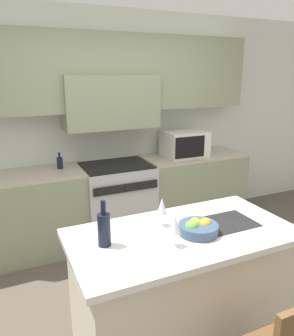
% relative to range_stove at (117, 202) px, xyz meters
% --- Properties ---
extents(ground_plane, '(10.00, 10.00, 0.00)m').
position_rel_range_stove_xyz_m(ground_plane, '(0.00, -1.60, -0.47)').
color(ground_plane, brown).
extents(back_cabinetry, '(10.00, 0.46, 2.70)m').
position_rel_range_stove_xyz_m(back_cabinetry, '(0.00, 0.27, 1.13)').
color(back_cabinetry, silver).
rests_on(back_cabinetry, ground_plane).
extents(back_counter, '(3.52, 0.62, 0.94)m').
position_rel_range_stove_xyz_m(back_counter, '(-0.00, 0.02, 0.00)').
color(back_counter, gray).
rests_on(back_counter, ground_plane).
extents(range_stove, '(0.81, 0.70, 0.93)m').
position_rel_range_stove_xyz_m(range_stove, '(0.00, 0.00, 0.00)').
color(range_stove, '#B7B7BC').
rests_on(range_stove, ground_plane).
extents(microwave, '(0.52, 0.43, 0.32)m').
position_rel_range_stove_xyz_m(microwave, '(0.94, 0.02, 0.63)').
color(microwave, silver).
rests_on(microwave, back_counter).
extents(kitchen_island, '(1.56, 0.81, 0.93)m').
position_rel_range_stove_xyz_m(kitchen_island, '(-0.13, -1.79, 0.00)').
color(kitchen_island, beige).
rests_on(kitchen_island, ground_plane).
extents(wine_bottle, '(0.08, 0.08, 0.30)m').
position_rel_range_stove_xyz_m(wine_bottle, '(-0.68, -1.73, 0.57)').
color(wine_bottle, black).
rests_on(wine_bottle, kitchen_island).
extents(wine_glass_near, '(0.07, 0.07, 0.21)m').
position_rel_range_stove_xyz_m(wine_glass_near, '(-0.28, -1.93, 0.60)').
color(wine_glass_near, white).
rests_on(wine_glass_near, kitchen_island).
extents(wine_glass_far, '(0.07, 0.07, 0.21)m').
position_rel_range_stove_xyz_m(wine_glass_far, '(-0.22, -1.64, 0.60)').
color(wine_glass_far, white).
rests_on(wine_glass_far, kitchen_island).
extents(fruit_bowl, '(0.27, 0.27, 0.11)m').
position_rel_range_stove_xyz_m(fruit_bowl, '(-0.06, -1.85, 0.50)').
color(fruit_bowl, '#384C6B').
rests_on(fruit_bowl, kitchen_island).
extents(oil_bottle_on_counter, '(0.06, 0.06, 0.19)m').
position_rel_range_stove_xyz_m(oil_bottle_on_counter, '(-0.63, 0.08, 0.54)').
color(oil_bottle_on_counter, black).
rests_on(oil_bottle_on_counter, back_counter).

